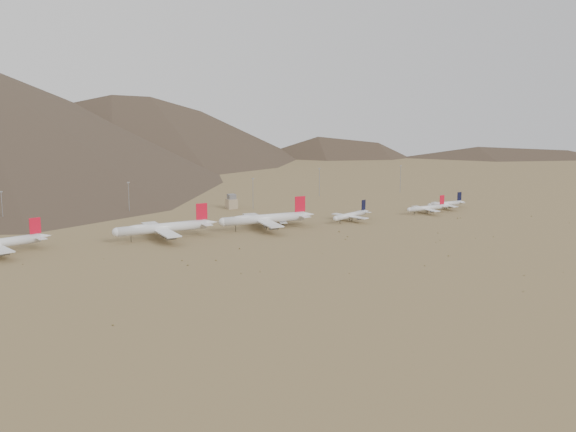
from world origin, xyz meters
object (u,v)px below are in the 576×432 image
narrowbody_b (351,215)px  widebody_east (264,219)px  control_tower (232,202)px  widebody_centre (163,228)px  narrowbody_a (282,219)px

narrowbody_b → widebody_east: bearing=157.0°
narrowbody_b → control_tower: (-59.64, 90.96, 0.70)m
widebody_centre → narrowbody_b: widebody_centre is taller
narrowbody_a → control_tower: narrowbody_a is taller
widebody_centre → narrowbody_b: size_ratio=1.79×
widebody_centre → control_tower: bearing=44.7°
widebody_east → narrowbody_b: 70.82m
narrowbody_a → narrowbody_b: size_ratio=0.93×
narrowbody_a → narrowbody_b: (52.60, -10.93, 0.50)m
widebody_east → narrowbody_a: bearing=29.9°
widebody_east → narrowbody_a: size_ratio=1.93×
narrowbody_a → control_tower: size_ratio=3.16×
widebody_east → widebody_centre: bearing=-177.5°
widebody_east → control_tower: size_ratio=6.10×
narrowbody_a → control_tower: bearing=107.5°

